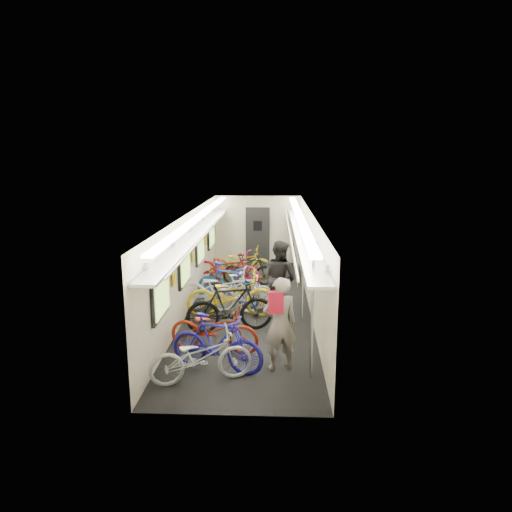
# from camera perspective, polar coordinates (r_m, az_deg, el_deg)

# --- Properties ---
(train_car_shell) EXTENTS (10.00, 10.00, 10.00)m
(train_car_shell) POSITION_cam_1_polar(r_m,az_deg,el_deg) (11.99, -2.30, 2.30)
(train_car_shell) COLOR black
(train_car_shell) RESTS_ON ground
(bicycle_0) EXTENTS (1.85, 1.10, 0.92)m
(bicycle_0) POSITION_cam_1_polar(r_m,az_deg,el_deg) (7.88, -6.87, -12.37)
(bicycle_0) COLOR #B9BABE
(bicycle_0) RESTS_ON ground
(bicycle_1) EXTENTS (1.82, 1.01, 1.06)m
(bicycle_1) POSITION_cam_1_polar(r_m,az_deg,el_deg) (8.19, -4.96, -10.79)
(bicycle_1) COLOR #1D1893
(bicycle_1) RESTS_ON ground
(bicycle_2) EXTENTS (1.86, 0.94, 0.93)m
(bicycle_2) POSITION_cam_1_polar(r_m,az_deg,el_deg) (8.99, -5.26, -9.08)
(bicycle_2) COLOR maroon
(bicycle_2) RESTS_ON ground
(bicycle_3) EXTENTS (1.99, 1.00, 1.15)m
(bicycle_3) POSITION_cam_1_polar(r_m,az_deg,el_deg) (9.91, -3.27, -6.32)
(bicycle_3) COLOR black
(bicycle_3) RESTS_ON ground
(bicycle_4) EXTENTS (2.17, 0.97, 1.10)m
(bicycle_4) POSITION_cam_1_polar(r_m,az_deg,el_deg) (10.79, -3.09, -4.88)
(bicycle_4) COLOR gold
(bicycle_4) RESTS_ON ground
(bicycle_5) EXTENTS (1.63, 0.87, 0.94)m
(bicycle_5) POSITION_cam_1_polar(r_m,az_deg,el_deg) (11.28, -1.67, -4.54)
(bicycle_5) COLOR white
(bicycle_5) RESTS_ON ground
(bicycle_6) EXTENTS (2.17, 1.00, 1.10)m
(bicycle_6) POSITION_cam_1_polar(r_m,az_deg,el_deg) (11.23, -4.42, -4.23)
(bicycle_6) COLOR silver
(bicycle_6) RESTS_ON ground
(bicycle_7) EXTENTS (1.93, 1.27, 1.13)m
(bicycle_7) POSITION_cam_1_polar(r_m,az_deg,el_deg) (11.59, -3.50, -3.61)
(bicycle_7) COLOR #1A3E9D
(bicycle_7) RESTS_ON ground
(bicycle_8) EXTENTS (2.25, 1.57, 1.12)m
(bicycle_8) POSITION_cam_1_polar(r_m,az_deg,el_deg) (13.30, -3.56, -1.54)
(bicycle_8) COLOR maroon
(bicycle_8) RESTS_ON ground
(bicycle_9) EXTENTS (1.55, 0.45, 0.93)m
(bicycle_9) POSITION_cam_1_polar(r_m,az_deg,el_deg) (13.50, -0.93, -1.73)
(bicycle_9) COLOR black
(bicycle_9) RESTS_ON ground
(bicycle_10) EXTENTS (1.96, 0.74, 1.02)m
(bicycle_10) POSITION_cam_1_polar(r_m,az_deg,el_deg) (14.23, -1.93, -0.82)
(bicycle_10) COLOR gold
(bicycle_10) RESTS_ON ground
(passenger_near) EXTENTS (0.71, 0.57, 1.70)m
(passenger_near) POSITION_cam_1_polar(r_m,az_deg,el_deg) (8.14, 3.03, -8.48)
(passenger_near) COLOR slate
(passenger_near) RESTS_ON ground
(passenger_mid) EXTENTS (1.11, 1.10, 1.81)m
(passenger_mid) POSITION_cam_1_polar(r_m,az_deg,el_deg) (10.96, 2.99, -2.69)
(passenger_mid) COLOR black
(passenger_mid) RESTS_ON ground
(backpack) EXTENTS (0.27, 0.16, 0.38)m
(backpack) POSITION_cam_1_polar(r_m,az_deg,el_deg) (7.91, 2.49, -5.79)
(backpack) COLOR #B2112A
(backpack) RESTS_ON passenger_near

